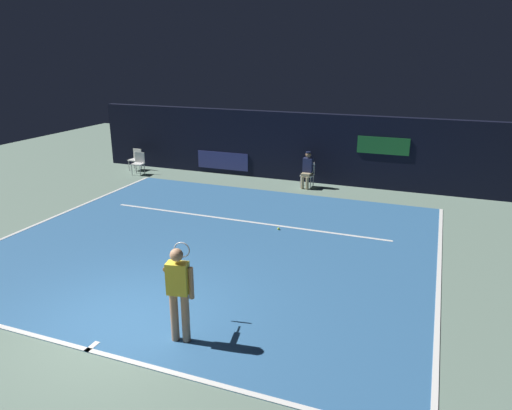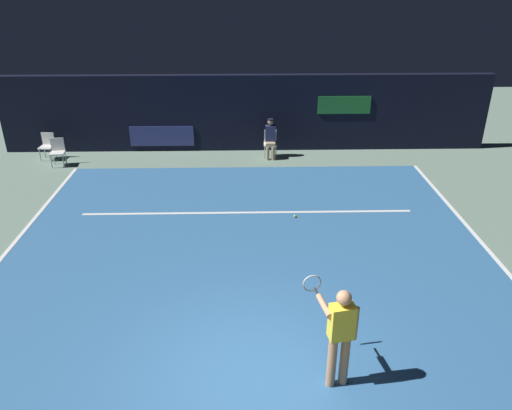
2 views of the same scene
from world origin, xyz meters
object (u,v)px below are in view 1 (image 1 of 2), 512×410
(line_judge_on_chair, at_px, (307,169))
(tennis_ball, at_px, (279,229))
(tennis_player, at_px, (179,289))
(courtside_chair_far, at_px, (138,162))
(courtside_chair_near, at_px, (136,158))

(line_judge_on_chair, bearing_deg, tennis_ball, -84.75)
(tennis_player, xyz_separation_m, courtside_chair_far, (-7.38, 9.52, -0.49))
(line_judge_on_chair, xyz_separation_m, tennis_ball, (0.41, -4.49, -0.64))
(courtside_chair_far, height_order, tennis_ball, courtside_chair_far)
(line_judge_on_chair, bearing_deg, courtside_chair_far, -175.33)
(tennis_player, xyz_separation_m, line_judge_on_chair, (-0.51, 10.08, -0.30))
(tennis_player, height_order, tennis_ball, tennis_player)
(courtside_chair_far, xyz_separation_m, tennis_ball, (7.29, -3.93, -0.46))
(courtside_chair_near, height_order, tennis_ball, courtside_chair_near)
(courtside_chair_near, xyz_separation_m, courtside_chair_far, (0.54, -0.59, 0.00))
(line_judge_on_chair, relative_size, courtside_chair_near, 1.50)
(tennis_player, relative_size, line_judge_on_chair, 1.31)
(courtside_chair_far, bearing_deg, tennis_player, -52.19)
(tennis_player, height_order, line_judge_on_chair, tennis_player)
(courtside_chair_far, distance_m, tennis_ball, 8.30)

